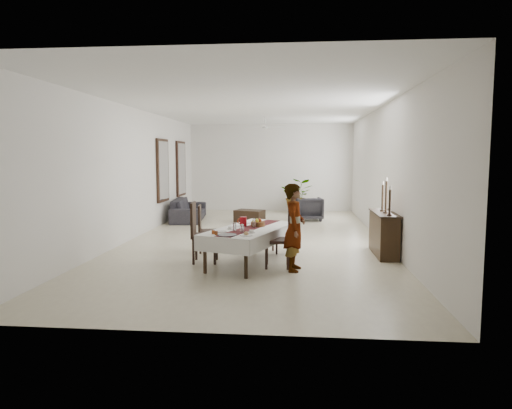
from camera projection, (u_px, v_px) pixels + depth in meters
name	position (u px, v px, depth m)	size (l,w,h in m)	color
floor	(256.00, 239.00, 11.15)	(6.00, 12.00, 0.00)	beige
ceiling	(256.00, 106.00, 10.81)	(6.00, 12.00, 0.02)	white
wall_back	(271.00, 168.00, 16.92)	(6.00, 0.02, 3.20)	white
wall_front	(205.00, 194.00, 5.04)	(6.00, 0.02, 3.20)	white
wall_left	(135.00, 173.00, 11.25)	(0.02, 12.00, 3.20)	white
wall_right	(383.00, 174.00, 10.70)	(0.02, 12.00, 3.20)	white
dining_table_top	(251.00, 229.00, 8.55)	(0.89, 2.14, 0.04)	black
table_leg_fl	(205.00, 256.00, 7.83)	(0.06, 0.06, 0.62)	black
table_leg_fr	(246.00, 260.00, 7.51)	(0.06, 0.06, 0.62)	black
table_leg_bl	(255.00, 237.00, 9.67)	(0.06, 0.06, 0.62)	black
table_leg_br	(289.00, 240.00, 9.34)	(0.06, 0.06, 0.62)	black
tablecloth_top	(251.00, 228.00, 8.55)	(1.05, 2.30, 0.01)	white
tablecloth_drape_left	(226.00, 233.00, 8.78)	(0.01, 2.30, 0.27)	white
tablecloth_drape_right	(277.00, 237.00, 8.35)	(0.01, 2.30, 0.27)	silver
tablecloth_drape_near	(221.00, 246.00, 7.53)	(1.05, 0.01, 0.27)	white
tablecloth_drape_far	(274.00, 226.00, 9.60)	(1.05, 0.01, 0.27)	white
table_runner	(251.00, 228.00, 8.55)	(0.31, 2.23, 0.00)	maroon
red_pitcher	(243.00, 221.00, 8.75)	(0.13, 0.13, 0.18)	maroon
pitcher_handle	(240.00, 221.00, 8.78)	(0.11, 0.11, 0.02)	#98210B
wine_glass_near	(242.00, 229.00, 7.97)	(0.06, 0.06, 0.15)	silver
wine_glass_mid	(235.00, 227.00, 8.13)	(0.06, 0.06, 0.15)	silver
wine_glass_far	(254.00, 224.00, 8.56)	(0.06, 0.06, 0.15)	white
teacup_right	(252.00, 232.00, 7.95)	(0.08, 0.08, 0.05)	white
saucer_right	(252.00, 233.00, 7.95)	(0.13, 0.13, 0.01)	white
teacup_left	(230.00, 228.00, 8.38)	(0.08, 0.08, 0.05)	white
saucer_left	(230.00, 229.00, 8.38)	(0.13, 0.13, 0.01)	white
plate_near_right	(246.00, 235.00, 7.70)	(0.21, 0.21, 0.01)	white
bread_near_right	(246.00, 234.00, 7.70)	(0.08, 0.08, 0.08)	tan
plate_near_left	(221.00, 232.00, 8.06)	(0.21, 0.21, 0.01)	silver
plate_far_left	(248.00, 223.00, 9.11)	(0.21, 0.21, 0.01)	white
serving_tray	(227.00, 235.00, 7.70)	(0.32, 0.32, 0.02)	#47464C
jam_jar_a	(216.00, 233.00, 7.76)	(0.06, 0.06, 0.07)	maroon
jam_jar_b	(213.00, 232.00, 7.84)	(0.06, 0.06, 0.07)	#8C3C14
fruit_basket	(258.00, 224.00, 8.73)	(0.27, 0.27, 0.09)	brown
fruit_red	(260.00, 220.00, 8.72)	(0.08, 0.08, 0.08)	#A32F10
fruit_green	(257.00, 220.00, 8.76)	(0.07, 0.07, 0.07)	#557222
fruit_yellow	(257.00, 221.00, 8.68)	(0.07, 0.07, 0.07)	yellow
chair_right_near_seat	(277.00, 240.00, 8.28)	(0.47, 0.47, 0.05)	black
chair_right_near_leg_fl	(288.00, 257.00, 8.10)	(0.05, 0.05, 0.46)	black
chair_right_near_leg_fr	(288.00, 252.00, 8.48)	(0.05, 0.05, 0.46)	black
chair_right_near_leg_bl	(266.00, 257.00, 8.12)	(0.05, 0.05, 0.46)	black
chair_right_near_leg_br	(267.00, 252.00, 8.50)	(0.05, 0.05, 0.46)	black
chair_right_near_back	(289.00, 223.00, 8.23)	(0.47, 0.04, 0.60)	black
chair_right_far_seat	(283.00, 231.00, 9.58)	(0.43, 0.43, 0.05)	black
chair_right_far_leg_fl	(293.00, 243.00, 9.47)	(0.04, 0.04, 0.42)	black
chair_right_far_leg_fr	(289.00, 240.00, 9.81)	(0.04, 0.04, 0.42)	black
chair_right_far_leg_bl	(277.00, 244.00, 9.41)	(0.04, 0.04, 0.42)	black
chair_right_far_leg_br	(273.00, 241.00, 9.75)	(0.04, 0.04, 0.42)	black
chair_right_far_back	(292.00, 217.00, 9.59)	(0.43, 0.04, 0.55)	black
chair_left_near_seat	(205.00, 236.00, 8.65)	(0.49, 0.49, 0.06)	black
chair_left_near_leg_fl	(196.00, 248.00, 8.88)	(0.05, 0.05, 0.48)	black
chair_left_near_leg_fr	(193.00, 252.00, 8.48)	(0.05, 0.05, 0.48)	black
chair_left_near_leg_bl	(217.00, 248.00, 8.88)	(0.05, 0.05, 0.48)	black
chair_left_near_leg_br	(215.00, 252.00, 8.48)	(0.05, 0.05, 0.48)	black
chair_left_near_back	(193.00, 219.00, 8.62)	(0.49, 0.04, 0.62)	black
chair_left_far_seat	(209.00, 231.00, 9.60)	(0.42, 0.42, 0.05)	black
chair_left_far_leg_fl	(202.00, 241.00, 9.78)	(0.04, 0.04, 0.42)	black
chair_left_far_leg_fr	(200.00, 244.00, 9.44)	(0.04, 0.04, 0.42)	black
chair_left_far_leg_bl	(218.00, 241.00, 9.80)	(0.04, 0.04, 0.42)	black
chair_left_far_leg_br	(217.00, 244.00, 9.46)	(0.04, 0.04, 0.42)	black
chair_left_far_back	(200.00, 218.00, 9.56)	(0.42, 0.04, 0.54)	black
woman	(295.00, 227.00, 7.99)	(0.56, 0.37, 1.54)	gray
sideboard_body	(384.00, 234.00, 9.32)	(0.38, 1.41, 0.85)	black
sideboard_top	(384.00, 213.00, 9.28)	(0.42, 1.47, 0.03)	black
candlestick_near_base	(389.00, 215.00, 8.76)	(0.09, 0.09, 0.03)	black
candlestick_near_shaft	(390.00, 202.00, 8.73)	(0.05, 0.05, 0.47)	black
candlestick_near_candle	(390.00, 188.00, 8.71)	(0.03, 0.03, 0.08)	beige
candlestick_mid_base	(386.00, 212.00, 9.13)	(0.09, 0.09, 0.03)	black
candlestick_mid_shaft	(386.00, 197.00, 9.10)	(0.05, 0.05, 0.61)	black
candlestick_mid_candle	(387.00, 179.00, 9.06)	(0.03, 0.03, 0.08)	white
candlestick_far_base	(382.00, 210.00, 9.51)	(0.09, 0.09, 0.03)	black
candlestick_far_shaft	(383.00, 197.00, 9.48)	(0.05, 0.05, 0.52)	black
candlestick_far_candle	(383.00, 183.00, 9.45)	(0.03, 0.03, 0.08)	silver
sofa	(189.00, 209.00, 14.46)	(2.31, 0.90, 0.67)	#2D2A2F
armchair	(309.00, 209.00, 14.41)	(0.78, 0.80, 0.73)	#2C292F
coffee_table	(250.00, 216.00, 14.01)	(0.84, 0.56, 0.37)	black
potted_plant	(297.00, 196.00, 16.35)	(1.11, 0.96, 1.24)	#3C6327
mirror_frame_near	(163.00, 170.00, 13.43)	(0.06, 1.05, 1.85)	black
mirror_glass_near	(164.00, 170.00, 13.43)	(0.01, 0.90, 1.70)	white
mirror_frame_far	(181.00, 169.00, 15.51)	(0.06, 1.05, 1.85)	black
mirror_glass_far	(182.00, 169.00, 15.51)	(0.01, 0.90, 1.70)	silver
fan_rod	(265.00, 120.00, 13.79)	(0.04, 0.04, 0.20)	white
fan_hub	(265.00, 127.00, 13.81)	(0.16, 0.16, 0.08)	silver
fan_blade_n	(266.00, 128.00, 14.16)	(0.10, 0.55, 0.01)	silver
fan_blade_s	(264.00, 126.00, 13.47)	(0.10, 0.55, 0.01)	silver
fan_blade_e	(276.00, 127.00, 13.78)	(0.55, 0.10, 0.01)	white
fan_blade_w	(253.00, 127.00, 13.84)	(0.55, 0.10, 0.01)	silver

